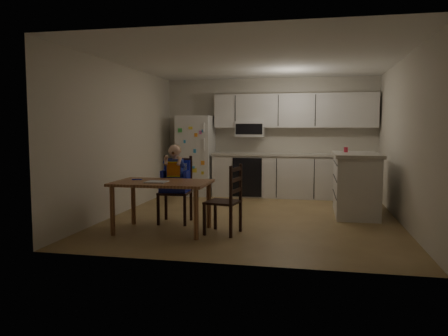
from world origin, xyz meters
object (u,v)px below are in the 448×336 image
object	(u,v)px
dining_table	(162,188)
chair_booster	(176,176)
red_cup	(346,150)
refrigerator	(196,155)
kitchen_island	(356,184)
chair_side	(229,195)

from	to	relation	value
dining_table	chair_booster	size ratio (longest dim) A/B	1.10
dining_table	chair_booster	bearing A→B (deg)	90.22
red_cup	dining_table	bearing A→B (deg)	-142.17
red_cup	chair_booster	xyz separation A→B (m)	(-2.60, -1.39, -0.35)
red_cup	dining_table	world-z (taller)	red_cup
refrigerator	red_cup	bearing A→B (deg)	-24.27
refrigerator	red_cup	distance (m)	3.33
kitchen_island	chair_side	xyz separation A→B (m)	(-1.80, -1.75, 0.02)
refrigerator	chair_booster	size ratio (longest dim) A/B	1.43
red_cup	dining_table	xyz separation A→B (m)	(-2.59, -2.01, -0.46)
chair_side	refrigerator	bearing A→B (deg)	-147.50
dining_table	chair_booster	world-z (taller)	chair_booster
chair_booster	chair_side	distance (m)	1.13
chair_side	kitchen_island	bearing A→B (deg)	144.25
dining_table	chair_side	bearing A→B (deg)	2.03
kitchen_island	dining_table	size ratio (longest dim) A/B	1.06
dining_table	chair_side	distance (m)	0.95
refrigerator	chair_booster	distance (m)	2.80
kitchen_island	chair_booster	xyz separation A→B (m)	(-2.75, -1.17, 0.20)
refrigerator	kitchen_island	bearing A→B (deg)	-26.57
red_cup	chair_booster	size ratio (longest dim) A/B	0.07
red_cup	chair_booster	bearing A→B (deg)	-151.76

